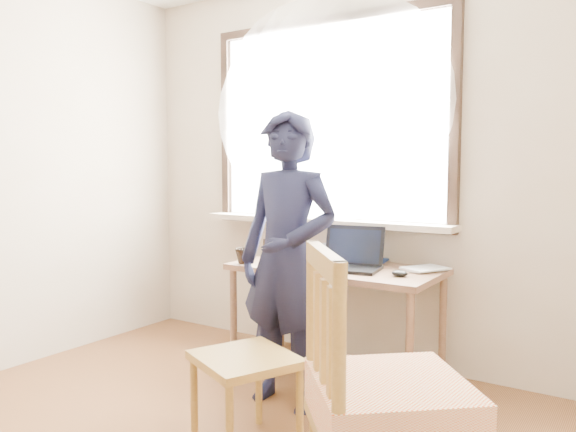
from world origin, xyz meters
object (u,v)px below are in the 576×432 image
Objects in this scene: work_chair at (245,370)px; side_chair at (384,407)px; laptop at (351,259)px; mug_white at (325,252)px; mug_dark at (243,256)px; person at (288,260)px; desk at (336,277)px.

side_chair is (0.86, -0.41, 0.18)m from work_chair.
mug_white is (-0.30, 0.21, -0.01)m from laptop.
mug_white reaches higher than mug_dark.
mug_white is at bearing 124.90° from side_chair.
mug_dark is 0.07× the size of person.
mug_dark is (-0.53, -0.24, 0.12)m from desk.
mug_dark is at bearing 128.19° from work_chair.
laptop is 3.92× the size of mug_dark.
person is at bearing -76.16° from mug_white.
person reaches higher than side_chair.
side_chair is (0.97, -1.46, -0.06)m from desk.
mug_white is at bearing 103.30° from person.
side_chair is at bearing -59.43° from laptop.
laptop is at bearing 18.47° from mug_dark.
laptop is 0.74× the size of work_chair.
laptop is 0.37m from mug_white.
laptop reaches higher than work_chair.
mug_dark is 1.94m from side_chair.
laptop is 3.14× the size of mug_white.
person is (0.18, -0.71, 0.06)m from mug_white.
mug_white is 0.13× the size of side_chair.
side_chair is (1.15, -1.65, -0.19)m from mug_white.
work_chair is (0.29, -1.24, -0.37)m from mug_white.
person is at bearing -103.84° from laptop.
work_chair is 0.53× the size of side_chair.
person is (-0.12, -0.50, 0.05)m from laptop.
desk reaches higher than work_chair.
mug_white is 0.24× the size of work_chair.
mug_dark is at bearing -161.53° from laptop.
person is at bearing -90.76° from desk.
mug_white is 0.55m from mug_dark.
mug_white is at bearing 135.16° from desk.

